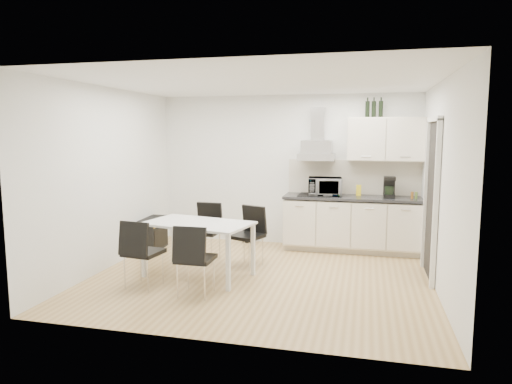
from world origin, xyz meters
TOP-DOWN VIEW (x-y plane):
  - ground at (0.00, 0.00)m, footprint 4.50×4.50m
  - wall_back at (0.00, 2.00)m, footprint 4.50×0.10m
  - wall_front at (0.00, -2.00)m, footprint 4.50×0.10m
  - wall_left at (-2.25, 0.00)m, footprint 0.10×4.00m
  - wall_right at (2.25, 0.00)m, footprint 0.10×4.00m
  - ceiling at (0.00, 0.00)m, footprint 4.50×4.50m
  - doorway at (2.21, 0.55)m, footprint 0.08×1.04m
  - kitchenette at (1.19, 1.73)m, footprint 2.22×0.64m
  - dining_table at (-0.83, -0.16)m, footprint 1.55×1.08m
  - chair_far_left at (-1.01, 0.59)m, footprint 0.46×0.52m
  - chair_far_right at (-0.31, 0.45)m, footprint 0.59×0.63m
  - chair_near_left at (-1.35, -0.74)m, footprint 0.50×0.55m
  - chair_near_right at (-0.60, -0.86)m, footprint 0.44×0.50m
  - guitar_amp at (-2.10, 1.03)m, footprint 0.31×0.66m
  - floor_speaker at (-0.65, 1.90)m, footprint 0.21×0.19m

SIDE VIEW (x-z plane):
  - ground at x=0.00m, z-range 0.00..0.00m
  - floor_speaker at x=-0.65m, z-range 0.00..0.31m
  - guitar_amp at x=-2.10m, z-range 0.00..0.54m
  - chair_far_left at x=-1.01m, z-range 0.00..0.88m
  - chair_far_right at x=-0.31m, z-range 0.00..0.88m
  - chair_near_left at x=-1.35m, z-range 0.00..0.88m
  - chair_near_right at x=-0.60m, z-range 0.00..0.88m
  - dining_table at x=-0.83m, z-range 0.29..1.04m
  - kitchenette at x=1.19m, z-range -0.43..2.09m
  - doorway at x=2.21m, z-range 0.00..2.10m
  - wall_back at x=0.00m, z-range 0.00..2.60m
  - wall_front at x=0.00m, z-range 0.00..2.60m
  - wall_left at x=-2.25m, z-range 0.00..2.60m
  - wall_right at x=2.25m, z-range 0.00..2.60m
  - ceiling at x=0.00m, z-range 2.60..2.60m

